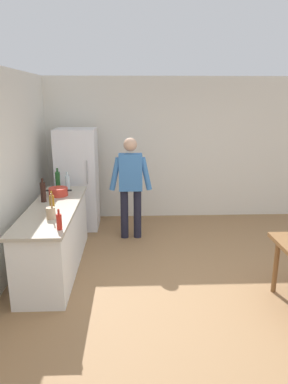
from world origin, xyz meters
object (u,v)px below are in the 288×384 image
at_px(bottle_oil_amber, 52,204).
at_px(person, 131,182).
at_px(bottle_wine_dark, 43,192).
at_px(refrigerator, 78,179).
at_px(cooking_pot, 58,192).
at_px(bottle_wine_green, 58,180).
at_px(bottle_sauce_red, 59,221).
at_px(utensil_jar, 51,212).
at_px(bottle_water_clear, 68,183).

bearing_deg(bottle_oil_amber, person, 52.04).
bearing_deg(bottle_wine_dark, refrigerator, 78.67).
distance_m(person, cooking_pot, 1.20).
height_order(person, bottle_wine_green, person).
bearing_deg(refrigerator, bottle_oil_amber, -91.67).
xyz_separation_m(bottle_wine_green, bottle_sauce_red, (0.37, -1.77, -0.05)).
relative_size(bottle_oil_amber, bottle_wine_dark, 0.82).
height_order(person, bottle_sauce_red, person).
distance_m(bottle_sauce_red, bottle_wine_dark, 1.16).
bearing_deg(bottle_sauce_red, refrigerator, 93.61).
bearing_deg(cooking_pot, person, 25.20).
xyz_separation_m(utensil_jar, bottle_water_clear, (-0.02, 1.30, 0.05)).
relative_size(refrigerator, bottle_wine_dark, 5.29).
bearing_deg(person, refrigerator, 149.77).
height_order(bottle_wine_green, bottle_sauce_red, bottle_wine_green).
xyz_separation_m(refrigerator, bottle_water_clear, (-0.04, -0.79, 0.13)).
relative_size(refrigerator, bottle_oil_amber, 6.43).
relative_size(bottle_water_clear, bottle_sauce_red, 1.25).
xyz_separation_m(cooking_pot, utensil_jar, (0.11, -1.02, 0.02)).
bearing_deg(refrigerator, bottle_wine_dark, -101.33).
relative_size(refrigerator, person, 1.06).
bearing_deg(bottle_wine_dark, bottle_water_clear, 68.03).
height_order(utensil_jar, bottle_oil_amber, utensil_jar).
xyz_separation_m(refrigerator, bottle_oil_amber, (-0.05, -1.84, 0.12)).
height_order(refrigerator, bottle_wine_green, refrigerator).
relative_size(cooking_pot, bottle_water_clear, 1.33).
relative_size(utensil_jar, bottle_wine_dark, 0.94).
distance_m(cooking_pot, utensil_jar, 1.03).
relative_size(cooking_pot, bottle_wine_dark, 1.18).
distance_m(cooking_pot, bottle_sauce_red, 1.42).
bearing_deg(person, bottle_wine_dark, -146.19).
xyz_separation_m(cooking_pot, bottle_wine_green, (-0.08, 0.38, 0.09)).
xyz_separation_m(bottle_water_clear, bottle_sauce_red, (0.19, -1.67, -0.03)).
height_order(cooking_pot, bottle_wine_dark, bottle_wine_dark).
bearing_deg(person, utensil_jar, -122.35).
bearing_deg(refrigerator, bottle_wine_green, -107.23).
bearing_deg(bottle_oil_amber, bottle_wine_dark, 115.47).
bearing_deg(bottle_wine_green, bottle_oil_amber, -82.33).
height_order(utensil_jar, bottle_wine_dark, bottle_wine_dark).
bearing_deg(refrigerator, person, -30.23).
distance_m(refrigerator, bottle_oil_amber, 1.84).
bearing_deg(cooking_pot, bottle_wine_green, 101.56).
bearing_deg(bottle_wine_dark, cooking_pot, 65.21).
bearing_deg(bottle_wine_green, bottle_wine_dark, -95.35).
bearing_deg(bottle_wine_dark, bottle_oil_amber, -64.53).
bearing_deg(bottle_sauce_red, utensil_jar, 115.19).
bearing_deg(cooking_pot, refrigerator, 82.95).
distance_m(bottle_oil_amber, bottle_wine_dark, 0.52).
bearing_deg(bottle_wine_green, refrigerator, 72.77).
distance_m(person, bottle_oil_amber, 1.63).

